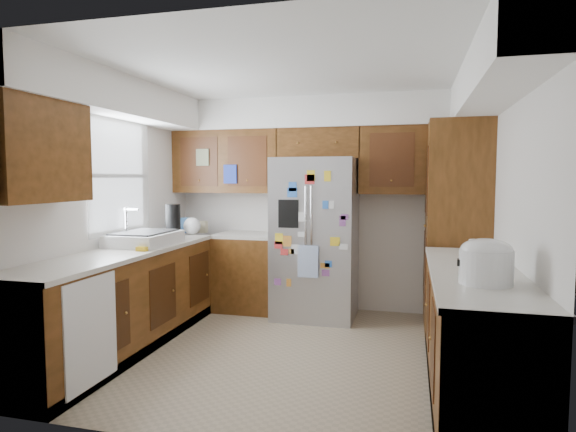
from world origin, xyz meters
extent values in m
plane|color=tan|center=(0.00, 0.00, 0.00)|extent=(3.60, 3.60, 0.00)
cube|color=silver|center=(0.00, 1.60, 1.25)|extent=(3.60, 0.04, 2.50)
cube|color=silver|center=(-1.80, 0.00, 1.25)|extent=(0.04, 3.20, 2.50)
cube|color=silver|center=(1.80, 0.00, 1.25)|extent=(0.04, 3.20, 2.50)
cube|color=silver|center=(0.00, -1.60, 1.25)|extent=(3.60, 0.04, 2.50)
cube|color=white|center=(0.00, 0.00, 2.51)|extent=(3.60, 3.20, 0.02)
cube|color=white|center=(0.00, 1.41, 2.33)|extent=(3.60, 0.38, 0.35)
cube|color=white|center=(-1.61, 0.00, 2.33)|extent=(0.38, 3.20, 0.35)
cube|color=white|center=(1.61, 0.00, 2.33)|extent=(0.38, 3.20, 0.35)
cube|color=#42270C|center=(-1.14, 1.43, 1.77)|extent=(1.33, 0.34, 0.75)
cube|color=#42270C|center=(1.14, 1.43, 1.77)|extent=(1.33, 0.34, 0.75)
cube|color=#42270C|center=(-1.63, -1.15, 1.77)|extent=(0.34, 0.85, 0.75)
cube|color=white|center=(-1.79, 0.10, 1.60)|extent=(0.02, 0.90, 1.05)
cube|color=white|center=(-1.75, 0.10, 1.60)|extent=(0.01, 1.02, 1.15)
cube|color=#1D34AE|center=(-1.03, 1.24, 1.62)|extent=(0.16, 0.02, 0.22)
cube|color=#C3B695|center=(-1.39, 1.24, 1.82)|extent=(0.16, 0.02, 0.20)
cube|color=#42270C|center=(-1.50, -0.30, 0.44)|extent=(0.60, 2.60, 0.88)
cube|color=#42270C|center=(-0.83, 1.30, 0.44)|extent=(0.75, 0.60, 0.88)
cube|color=beige|center=(-1.50, -0.30, 0.90)|extent=(0.63, 2.60, 0.04)
cube|color=beige|center=(-0.83, 1.30, 0.90)|extent=(0.75, 0.60, 0.04)
cube|color=black|center=(-1.50, -0.30, 0.05)|extent=(0.60, 2.60, 0.10)
cube|color=white|center=(-1.19, -1.15, 0.46)|extent=(0.01, 0.58, 0.80)
cube|color=#42270C|center=(1.50, -0.47, 0.44)|extent=(0.60, 2.25, 0.88)
cube|color=beige|center=(1.50, -0.47, 0.90)|extent=(0.63, 2.25, 0.04)
cube|color=black|center=(1.50, -0.47, 0.05)|extent=(0.60, 2.25, 0.10)
cube|color=#42270C|center=(1.50, 1.15, 1.07)|extent=(0.60, 0.90, 2.15)
cube|color=#AFAFB4|center=(0.00, 1.21, 0.90)|extent=(0.90, 0.75, 1.80)
cylinder|color=silver|center=(-0.03, 0.82, 1.05)|extent=(0.02, 0.02, 0.90)
cylinder|color=silver|center=(0.03, 0.82, 1.05)|extent=(0.02, 0.02, 0.90)
cube|color=black|center=(-0.22, 0.83, 1.20)|extent=(0.22, 0.01, 0.30)
cube|color=white|center=(0.00, 0.80, 0.70)|extent=(0.22, 0.01, 0.34)
cube|color=orange|center=(-0.23, 0.82, 0.91)|extent=(0.09, 0.00, 0.12)
cube|color=white|center=(-0.07, 0.82, 0.98)|extent=(0.09, 0.00, 0.06)
cube|color=orange|center=(0.18, 0.82, 0.66)|extent=(0.10, 0.00, 0.06)
cube|color=blue|center=(-0.18, 0.82, 1.43)|extent=(0.11, 0.00, 0.10)
cube|color=orange|center=(-0.22, 0.82, 0.46)|extent=(0.05, 0.00, 0.08)
cube|color=white|center=(0.37, 0.82, 0.87)|extent=(0.09, 0.00, 0.06)
cube|color=#8C4C99|center=(0.36, 0.82, 1.14)|extent=(0.07, 0.00, 0.11)
cube|color=#8C4C99|center=(-0.34, 0.82, 0.46)|extent=(0.08, 0.00, 0.07)
cube|color=#8C4C99|center=(0.18, 0.82, 0.58)|extent=(0.08, 0.00, 0.07)
cube|color=white|center=(0.24, 0.82, 1.30)|extent=(0.06, 0.00, 0.08)
cube|color=white|center=(-0.08, 0.82, 1.17)|extent=(0.08, 0.00, 0.10)
cube|color=white|center=(-0.15, 0.82, 0.82)|extent=(0.09, 0.00, 0.10)
cube|color=orange|center=(-0.19, 0.82, 0.80)|extent=(0.06, 0.00, 0.06)
cube|color=blue|center=(0.18, 0.82, 1.30)|extent=(0.07, 0.00, 0.08)
cube|color=red|center=(-0.26, 0.82, 0.79)|extent=(0.08, 0.00, 0.07)
cube|color=yellow|center=(0.02, 0.82, 1.60)|extent=(0.08, 0.00, 0.11)
cube|color=#8C4C99|center=(0.38, 0.82, 1.18)|extent=(0.08, 0.00, 0.06)
cube|color=red|center=(-0.33, 0.82, 0.86)|extent=(0.09, 0.00, 0.08)
cube|color=red|center=(0.01, 0.82, 1.57)|extent=(0.11, 0.00, 0.10)
cube|color=yellow|center=(0.28, 0.82, 0.92)|extent=(0.10, 0.00, 0.09)
cube|color=yellow|center=(-0.32, 0.82, 0.93)|extent=(0.09, 0.00, 0.12)
cube|color=blue|center=(-0.17, 0.82, 1.49)|extent=(0.09, 0.00, 0.10)
cube|color=yellow|center=(0.20, 0.82, 1.60)|extent=(0.07, 0.00, 0.11)
cube|color=blue|center=(0.21, 0.82, 0.68)|extent=(0.07, 0.00, 0.07)
cube|color=#42270C|center=(0.00, 1.43, 1.98)|extent=(0.96, 0.34, 0.35)
sphere|color=#18269B|center=(-0.38, 1.44, 2.30)|extent=(0.31, 0.31, 0.31)
cylinder|color=black|center=(0.07, 1.44, 2.24)|extent=(0.31, 0.31, 0.18)
ellipsoid|color=#333338|center=(0.07, 1.44, 2.33)|extent=(0.29, 0.29, 0.13)
cube|color=white|center=(-1.50, 0.10, 0.98)|extent=(0.52, 0.70, 0.12)
cube|color=black|center=(-1.50, 0.10, 1.04)|extent=(0.44, 0.60, 0.02)
cylinder|color=silver|center=(-1.70, 0.10, 1.14)|extent=(0.02, 0.02, 0.30)
cylinder|color=silver|center=(-1.64, 0.10, 1.27)|extent=(0.16, 0.02, 0.02)
cube|color=gold|center=(-1.30, -0.21, 0.94)|extent=(0.10, 0.18, 0.04)
cube|color=black|center=(-1.42, 0.55, 0.97)|extent=(0.18, 0.14, 0.10)
cylinder|color=black|center=(-1.42, 0.55, 1.16)|extent=(0.16, 0.16, 0.28)
cylinder|color=#AFAFB4|center=(-1.56, 0.81, 1.02)|extent=(0.14, 0.14, 0.20)
sphere|color=white|center=(-1.43, 1.02, 1.02)|extent=(0.20, 0.20, 0.20)
cube|color=#3F72B2|center=(-1.57, 1.19, 1.01)|extent=(0.14, 0.10, 0.18)
cube|color=#BFB28C|center=(-1.39, 1.23, 0.99)|extent=(0.10, 0.08, 0.14)
cylinder|color=white|center=(-1.52, 0.43, 0.98)|extent=(0.08, 0.08, 0.11)
cylinder|color=white|center=(1.50, -0.94, 1.03)|extent=(0.32, 0.32, 0.21)
ellipsoid|color=white|center=(1.50, -0.94, 1.13)|extent=(0.31, 0.31, 0.14)
cube|color=black|center=(1.35, -0.94, 1.05)|extent=(0.04, 0.06, 0.04)
cylinder|color=white|center=(1.46, -0.84, 1.05)|extent=(0.12, 0.12, 0.26)
camera|label=1|loc=(1.04, -4.11, 1.58)|focal=30.00mm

